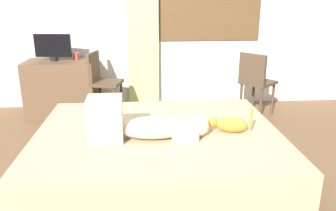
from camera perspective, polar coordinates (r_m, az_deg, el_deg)
name	(u,v)px	position (r m, az deg, el deg)	size (l,w,h in m)	color
ground_plane	(163,190)	(2.94, -0.90, -14.03)	(16.00, 16.00, 0.00)	brown
back_wall_with_window	(153,4)	(4.95, -2.52, 16.77)	(6.40, 0.14, 2.90)	silver
bed	(158,158)	(2.91, -1.68, -8.80)	(2.05, 1.68, 0.50)	brown
person_lying	(143,124)	(2.63, -4.28, -3.20)	(0.94, 0.29, 0.34)	#CCB299
cat	(229,124)	(2.80, 10.27, -3.11)	(0.35, 0.18, 0.21)	#C67A2D
desk	(62,88)	(4.82, -17.42, 2.89)	(0.90, 0.56, 0.74)	brown
tv_monitor	(53,47)	(4.73, -18.82, 9.32)	(0.48, 0.10, 0.35)	black
cup	(76,56)	(4.75, -15.20, 8.04)	(0.07, 0.07, 0.10)	#B23D38
chair_by_desk	(101,79)	(4.58, -11.19, 4.40)	(0.46, 0.46, 0.86)	#4C3828
chair_spare	(255,80)	(4.61, 14.52, 4.24)	(0.54, 0.54, 0.86)	#4C3828
curtain_left	(142,12)	(4.83, -4.35, 15.38)	(0.44, 0.06, 2.69)	#ADCC75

